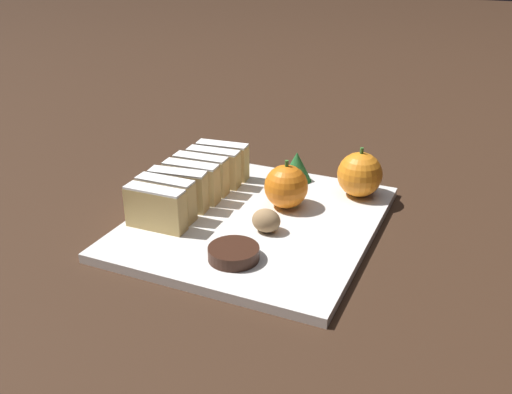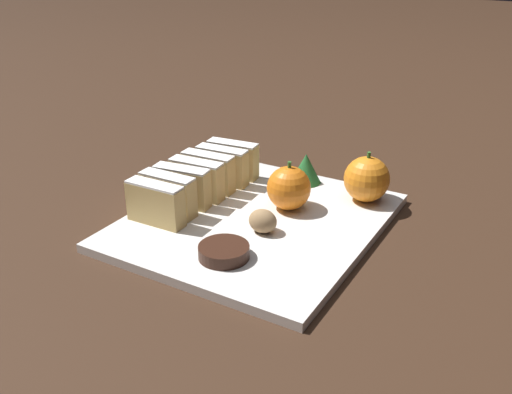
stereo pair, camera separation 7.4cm
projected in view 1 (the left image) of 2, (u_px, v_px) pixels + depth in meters
ground_plane at (256, 225)px, 0.76m from camera, size 6.00×6.00×0.00m
serving_platter at (256, 221)px, 0.76m from camera, size 0.31×0.34×0.01m
stollen_slice_front at (156, 208)px, 0.72m from camera, size 0.08×0.03×0.06m
stollen_slice_second at (166, 199)px, 0.75m from camera, size 0.08×0.03×0.06m
stollen_slice_third at (178, 190)px, 0.77m from camera, size 0.08×0.03×0.06m
stollen_slice_fourth at (191, 182)px, 0.79m from camera, size 0.08×0.03×0.06m
stollen_slice_fifth at (201, 174)px, 0.82m from camera, size 0.08×0.03×0.06m
stollen_slice_sixth at (213, 167)px, 0.84m from camera, size 0.08×0.03×0.06m
stollen_slice_back at (222, 161)px, 0.87m from camera, size 0.08×0.03×0.06m
orange_near at (360, 174)px, 0.81m from camera, size 0.06×0.06×0.07m
orange_far at (286, 187)px, 0.77m from camera, size 0.06×0.06×0.07m
walnut at (266, 221)px, 0.72m from camera, size 0.04×0.03×0.03m
chocolate_cookie at (234, 253)px, 0.66m from camera, size 0.06×0.06×0.02m
evergreen_sprig at (297, 166)px, 0.86m from camera, size 0.05×0.05×0.05m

